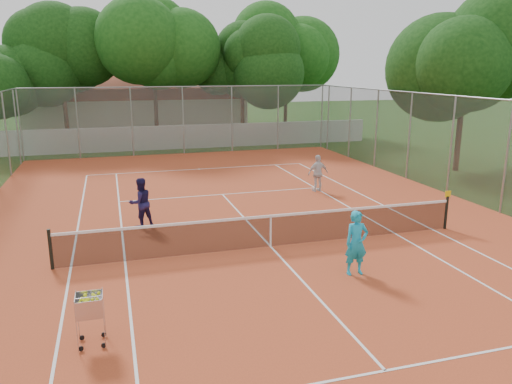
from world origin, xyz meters
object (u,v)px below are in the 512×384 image
object	(u,v)px
clubhouse	(137,104)
player_far_left	(141,202)
tennis_net	(271,231)
player_near	(356,243)
player_far_right	(318,173)
ball_hopper	(91,318)

from	to	relation	value
clubhouse	player_far_left	size ratio (longest dim) A/B	10.11
tennis_net	player_far_left	distance (m)	4.60
player_near	player_far_left	distance (m)	7.36
tennis_net	player_far_left	world-z (taller)	player_far_left
player_near	player_far_left	bearing A→B (deg)	133.37
clubhouse	player_near	bearing A→B (deg)	-83.76
player_far_right	clubhouse	bearing A→B (deg)	-80.42
player_far_left	tennis_net	bearing A→B (deg)	116.47
tennis_net	ball_hopper	distance (m)	6.34
tennis_net	ball_hopper	bearing A→B (deg)	-139.87
player_far_left	ball_hopper	bearing A→B (deg)	56.40
ball_hopper	player_near	bearing A→B (deg)	15.01
tennis_net	player_far_left	size ratio (longest dim) A/B	7.32
player_near	ball_hopper	distance (m)	6.50
player_far_left	ball_hopper	size ratio (longest dim) A/B	1.50
clubhouse	player_far_right	bearing A→B (deg)	-75.55
ball_hopper	tennis_net	bearing A→B (deg)	40.79
clubhouse	player_far_left	xyz separation A→B (m)	(-1.47, -25.99, -1.37)
tennis_net	ball_hopper	size ratio (longest dim) A/B	10.95
clubhouse	ball_hopper	bearing A→B (deg)	-94.92
player_near	clubhouse	bearing A→B (deg)	97.78
player_far_right	ball_hopper	distance (m)	13.27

